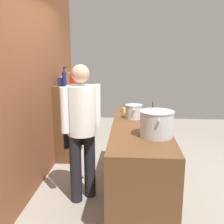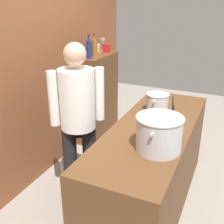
{
  "view_description": "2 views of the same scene",
  "coord_description": "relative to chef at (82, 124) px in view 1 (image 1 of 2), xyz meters",
  "views": [
    {
      "loc": [
        -3.1,
        0.13,
        1.77
      ],
      "look_at": [
        0.14,
        0.36,
        1.04
      ],
      "focal_mm": 41.22,
      "sensor_mm": 36.0,
      "label": 1
    },
    {
      "loc": [
        -2.33,
        -0.64,
        2.02
      ],
      "look_at": [
        0.03,
        0.44,
        0.96
      ],
      "focal_mm": 44.98,
      "sensor_mm": 36.0,
      "label": 2
    }
  ],
  "objects": [
    {
      "name": "butter_jar",
      "position": [
        0.97,
        -0.49,
        -0.03
      ],
      "size": [
        0.08,
        0.08,
        0.06
      ],
      "primitive_type": "cylinder",
      "color": "yellow",
      "rests_on": "prep_counter"
    },
    {
      "name": "wine_bottle_amber",
      "position": [
        1.29,
        0.49,
        0.42
      ],
      "size": [
        0.08,
        0.08,
        0.29
      ],
      "color": "#8C5919",
      "rests_on": "bar_cabinet"
    },
    {
      "name": "chef",
      "position": [
        0.0,
        0.0,
        0.0
      ],
      "size": [
        0.43,
        0.45,
        1.66
      ],
      "rotation": [
        0.0,
        0.0,
        2.31
      ],
      "color": "black",
      "rests_on": "ground_plane"
    },
    {
      "name": "bar_cabinet",
      "position": [
        1.37,
        0.49,
        -0.33
      ],
      "size": [
        0.76,
        0.32,
        1.27
      ],
      "primitive_type": "cube",
      "color": "brown",
      "rests_on": "ground_plane"
    },
    {
      "name": "spice_tin_red",
      "position": [
        1.58,
        0.45,
        0.37
      ],
      "size": [
        0.09,
        0.09,
        0.12
      ],
      "primitive_type": "cube",
      "color": "red",
      "rests_on": "bar_cabinet"
    },
    {
      "name": "utensil_crock",
      "position": [
        0.25,
        -0.86,
        0.0
      ],
      "size": [
        0.1,
        0.1,
        0.3
      ],
      "color": "#B7BABF",
      "rests_on": "prep_counter"
    },
    {
      "name": "spice_tin_navy",
      "position": [
        1.16,
        0.55,
        0.37
      ],
      "size": [
        0.09,
        0.09,
        0.13
      ],
      "primitive_type": "cube",
      "color": "navy",
      "rests_on": "bar_cabinet"
    },
    {
      "name": "wine_bottle_cobalt",
      "position": [
        1.1,
        0.47,
        0.43
      ],
      "size": [
        0.07,
        0.07,
        0.31
      ],
      "color": "navy",
      "rests_on": "bar_cabinet"
    },
    {
      "name": "brick_back_panel",
      "position": [
        0.2,
        0.7,
        0.54
      ],
      "size": [
        4.4,
        0.1,
        3.0
      ],
      "primitive_type": "cube",
      "color": "brown",
      "rests_on": "ground_plane"
    },
    {
      "name": "stockpot_small",
      "position": [
        0.58,
        -0.62,
        0.03
      ],
      "size": [
        0.3,
        0.24,
        0.19
      ],
      "color": "#B7BABF",
      "rests_on": "prep_counter"
    },
    {
      "name": "prep_counter",
      "position": [
        0.2,
        -0.7,
        -0.51
      ],
      "size": [
        2.05,
        0.7,
        0.9
      ],
      "primitive_type": "cube",
      "color": "brown",
      "rests_on": "ground_plane"
    },
    {
      "name": "stockpot_large",
      "position": [
        -0.21,
        -0.86,
        0.08
      ],
      "size": [
        0.43,
        0.37,
        0.28
      ],
      "color": "#B7BABF",
      "rests_on": "prep_counter"
    },
    {
      "name": "wine_glass_short",
      "position": [
        1.66,
        0.55,
        0.44
      ],
      "size": [
        0.08,
        0.08,
        0.18
      ],
      "color": "silver",
      "rests_on": "bar_cabinet"
    },
    {
      "name": "ground_plane",
      "position": [
        0.2,
        -0.7,
        -0.96
      ],
      "size": [
        8.0,
        8.0,
        0.0
      ],
      "primitive_type": "plane",
      "color": "gray"
    },
    {
      "name": "spice_tin_cream",
      "position": [
        1.55,
        0.6,
        0.37
      ],
      "size": [
        0.09,
        0.09,
        0.12
      ],
      "primitive_type": "cube",
      "color": "beige",
      "rests_on": "bar_cabinet"
    }
  ]
}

